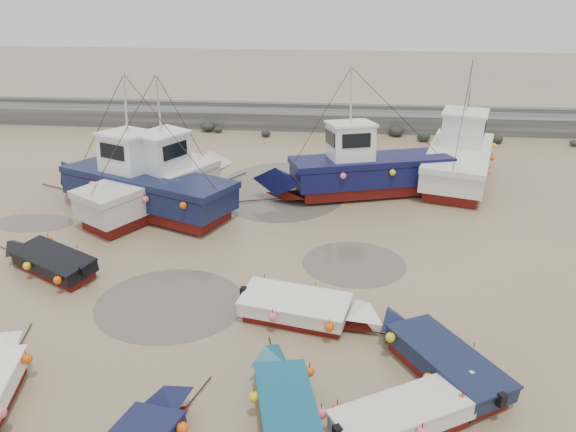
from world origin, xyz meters
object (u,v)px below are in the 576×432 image
at_px(person, 158,212).
at_px(cabin_boat_1, 161,181).
at_px(cabin_boat_3, 460,156).
at_px(dinghy_4, 49,258).
at_px(dinghy_3, 415,412).
at_px(dinghy_5, 306,307).
at_px(cabin_boat_0, 137,184).
at_px(dinghy_2, 284,398).
at_px(dinghy_6, 437,355).
at_px(cabin_boat_2, 359,169).

bearing_deg(person, cabin_boat_1, -133.69).
bearing_deg(cabin_boat_3, dinghy_4, -130.52).
height_order(dinghy_3, dinghy_5, same).
height_order(dinghy_3, cabin_boat_0, cabin_boat_0).
bearing_deg(dinghy_3, person, -169.28).
relative_size(dinghy_2, cabin_boat_3, 0.49).
distance_m(dinghy_3, dinghy_4, 14.57).
bearing_deg(person, dinghy_4, 30.88).
distance_m(cabin_boat_0, cabin_boat_1, 1.13).
bearing_deg(cabin_boat_3, person, -142.84).
xyz_separation_m(dinghy_3, cabin_boat_0, (-11.43, 12.80, 0.75)).
bearing_deg(dinghy_4, cabin_boat_1, 6.68).
xyz_separation_m(dinghy_6, cabin_boat_2, (-1.92, 13.34, 0.76)).
relative_size(dinghy_5, person, 3.00).
bearing_deg(cabin_boat_1, dinghy_4, -79.55).
xyz_separation_m(dinghy_4, cabin_boat_2, (11.84, 8.82, 0.76)).
xyz_separation_m(dinghy_3, dinghy_6, (0.88, 2.31, -0.00)).
distance_m(dinghy_4, dinghy_5, 10.17).
distance_m(cabin_boat_1, person, 1.46).
bearing_deg(dinghy_4, cabin_boat_3, -27.75).
height_order(dinghy_2, dinghy_4, same).
relative_size(dinghy_3, cabin_boat_3, 0.52).
bearing_deg(cabin_boat_3, dinghy_2, -97.08).
relative_size(dinghy_3, dinghy_4, 1.01).
distance_m(dinghy_5, cabin_boat_0, 11.92).
height_order(dinghy_4, cabin_boat_2, cabin_boat_2).
relative_size(dinghy_3, dinghy_5, 0.94).
relative_size(dinghy_3, cabin_boat_1, 0.59).
distance_m(dinghy_2, dinghy_5, 4.23).
bearing_deg(dinghy_5, dinghy_6, 73.87).
bearing_deg(cabin_boat_2, cabin_boat_1, 89.47).
xyz_separation_m(dinghy_3, cabin_boat_3, (4.37, 18.26, 0.78)).
xyz_separation_m(dinghy_6, cabin_boat_3, (3.49, 15.96, 0.78)).
relative_size(dinghy_6, cabin_boat_1, 0.60).
bearing_deg(cabin_boat_1, cabin_boat_0, -132.58).
relative_size(dinghy_4, cabin_boat_3, 0.51).
relative_size(cabin_boat_0, cabin_boat_2, 1.01).
bearing_deg(dinghy_4, dinghy_5, -75.03).
bearing_deg(dinghy_6, dinghy_2, 173.95).
xyz_separation_m(cabin_boat_0, cabin_boat_3, (15.80, 5.46, 0.03)).
height_order(dinghy_2, cabin_boat_3, cabin_boat_3).
height_order(dinghy_5, dinghy_6, same).
distance_m(dinghy_4, cabin_boat_2, 14.78).
bearing_deg(person, dinghy_2, 84.23).
bearing_deg(cabin_boat_0, dinghy_3, -115.14).
xyz_separation_m(dinghy_2, dinghy_3, (3.30, -0.20, -0.01)).
relative_size(dinghy_2, dinghy_4, 0.97).
bearing_deg(dinghy_5, cabin_boat_2, -177.49).
xyz_separation_m(dinghy_4, cabin_boat_0, (1.45, 5.97, 0.74)).
bearing_deg(person, cabin_boat_0, -51.32).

